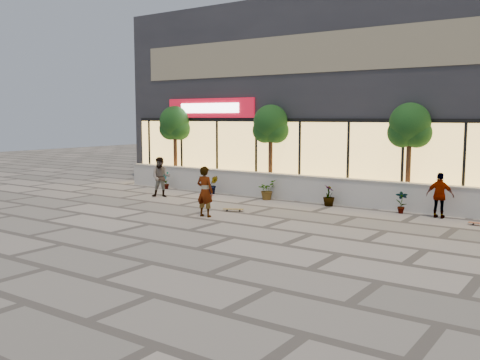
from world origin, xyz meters
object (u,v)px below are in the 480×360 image
Objects in this scene: skater_left at (161,177)px; skateboard_left at (206,195)px; skater_center at (205,192)px; skateboard_center at (233,209)px; tree_mideast at (410,128)px; tree_west at (175,125)px; tree_midwest at (271,126)px; skater_right_near at (440,195)px.

skateboard_left is at bearing 3.12° from skater_left.
skater_center reaches higher than skateboard_center.
skater_center is 1.02× the size of skater_left.
tree_mideast is 10.22m from skater_left.
tree_west is 5.07m from skateboard_left.
skater_left reaches higher than skateboard_center.
skater_left is 2.07m from skateboard_left.
tree_west and tree_mideast have the same top height.
skateboard_left is at bearing -132.40° from tree_midwest.
tree_mideast is at bearing 0.00° from tree_midwest.
skater_center is 2.26× the size of skateboard_left.
tree_west is 8.80m from skater_center.
tree_west reaches higher than skater_left.
skater_right_near is 2.05× the size of skateboard_center.
tree_mideast reaches higher than skater_right_near.
tree_mideast reaches higher than skateboard_left.
tree_midwest and tree_mideast have the same top height.
tree_mideast is 7.15m from skateboard_center.
skater_center reaches higher than skateboard_left.
tree_midwest is at bearing -10.29° from skater_right_near.
skater_right_near reaches higher than skateboard_center.
skateboard_center is at bearing -46.50° from skater_left.
skater_right_near is 2.01× the size of skateboard_left.
tree_west is 1.00× the size of tree_midwest.
skateboard_left is at bearing -54.36° from skater_center.
skater_right_near is at bearing -10.53° from tree_midwest.
tree_mideast reaches higher than skateboard_center.
tree_west is 1.00× the size of tree_mideast.
tree_midwest reaches higher than skateboard_left.
tree_west reaches higher than skateboard_center.
tree_mideast is at bearing 22.29° from skateboard_left.
tree_midwest is 6.13m from skater_center.
skater_left is (2.05, -3.23, -2.14)m from tree_west.
tree_midwest reaches higher than skateboard_center.
tree_midwest is 5.21× the size of skateboard_center.
tree_midwest reaches higher than skater_left.
skateboard_center is (-4.93, -4.29, -2.91)m from tree_mideast.
tree_mideast reaches higher than skater_center.
tree_west is 13.29m from skater_right_near.
skateboard_left is (3.59, -2.09, -2.91)m from tree_west.
skater_left is (-3.45, -3.23, -2.14)m from tree_midwest.
tree_midwest is 5.19m from skater_left.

